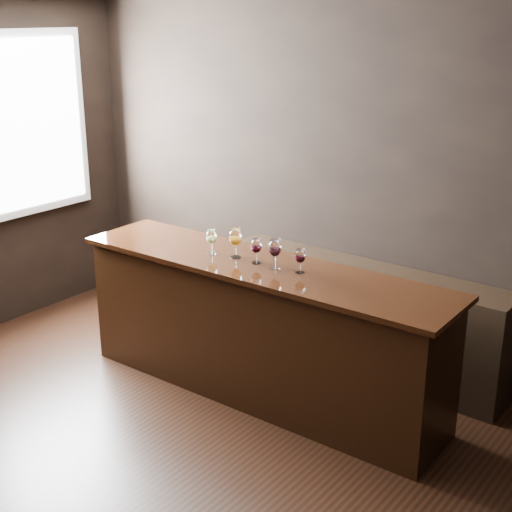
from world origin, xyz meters
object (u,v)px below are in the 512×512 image
Objects in this scene: bar_counter at (260,332)px; glass_amber at (235,238)px; back_bar_shelf at (361,317)px; glass_red_b at (275,249)px; glass_white at (211,237)px; glass_red_a at (256,246)px; glass_red_c at (300,257)px.

glass_amber reaches higher than bar_counter.
glass_red_b is at bearing -106.06° from back_bar_shelf.
glass_amber is at bearing 12.93° from glass_white.
glass_white is at bearing -175.40° from bar_counter.
glass_white reaches higher than glass_red_a.
glass_red_b reaches higher than glass_red_a.
glass_red_b is at bearing -4.51° from bar_counter.
glass_red_c is (0.19, 0.03, -0.03)m from glass_red_b.
glass_amber is at bearing 178.12° from bar_counter.
glass_red_b reaches higher than bar_counter.
back_bar_shelf is 13.84× the size of glass_red_c.
glass_red_b is (-0.24, -0.82, 0.74)m from back_bar_shelf.
glass_amber is (-0.22, 0.00, 0.67)m from bar_counter.
glass_red_a is 0.87× the size of glass_red_b.
glass_white is 0.19m from glass_amber.
bar_counter is 0.71m from glass_amber.
bar_counter is at bearing -1.04° from glass_amber.
glass_white is at bearing -167.07° from glass_amber.
glass_white is at bearing -174.47° from glass_red_a.
bar_counter reaches higher than back_bar_shelf.
glass_white is (-0.78, -0.85, 0.72)m from back_bar_shelf.
glass_red_b is (0.13, -0.01, 0.67)m from bar_counter.
back_bar_shelf is at bearing 86.33° from glass_red_c.
back_bar_shelf is 1.06m from glass_red_c.
glass_red_b is at bearing -2.16° from glass_red_a.
glass_red_a reaches higher than bar_counter.
glass_red_a reaches higher than glass_red_c.
glass_white is 0.86× the size of glass_amber.
glass_red_c is at bearing -93.67° from back_bar_shelf.
back_bar_shelf is at bearing 47.50° from glass_white.
bar_counter is 15.36× the size of glass_red_a.
glass_red_a is at bearing -1.91° from glass_amber.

